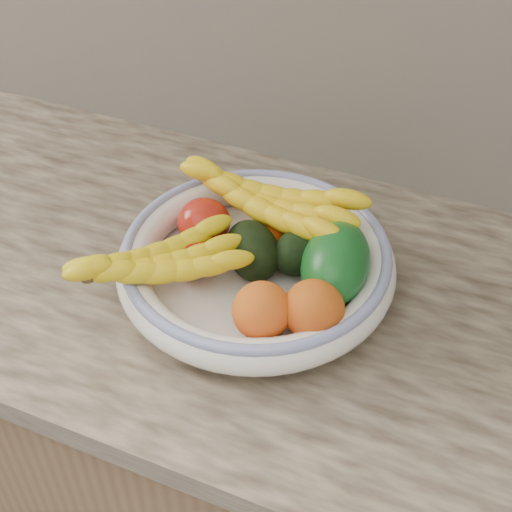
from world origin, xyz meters
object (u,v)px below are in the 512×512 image
object	(u,v)px
fruit_bowl	(256,262)
green_mango	(335,264)
banana_bunch_front	(158,266)
banana_bunch_back	(267,205)

from	to	relation	value
fruit_bowl	green_mango	size ratio (longest dim) A/B	2.77
green_mango	banana_bunch_front	xyz separation A→B (m)	(-0.21, -0.10, 0.01)
fruit_bowl	banana_bunch_front	bearing A→B (deg)	-138.30
fruit_bowl	banana_bunch_front	world-z (taller)	banana_bunch_front
green_mango	banana_bunch_back	xyz separation A→B (m)	(-0.13, 0.07, 0.01)
banana_bunch_back	banana_bunch_front	size ratio (longest dim) A/B	1.17
fruit_bowl	banana_bunch_back	distance (m)	0.09
banana_bunch_back	banana_bunch_front	bearing A→B (deg)	-110.65
banana_bunch_front	fruit_bowl	bearing A→B (deg)	-3.49
green_mango	banana_bunch_front	size ratio (longest dim) A/B	0.55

